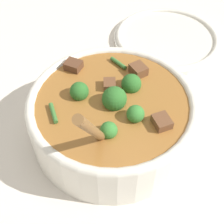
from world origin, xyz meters
name	(u,v)px	position (x,y,z in m)	size (l,w,h in m)	color
ground_plane	(112,133)	(0.00, 0.00, 0.00)	(4.00, 4.00, 0.00)	silver
stew_bowl	(112,114)	(0.00, 0.00, 0.05)	(0.28, 0.28, 0.23)	white
empty_plate	(167,38)	(-0.27, -0.15, 0.01)	(0.25, 0.25, 0.02)	silver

